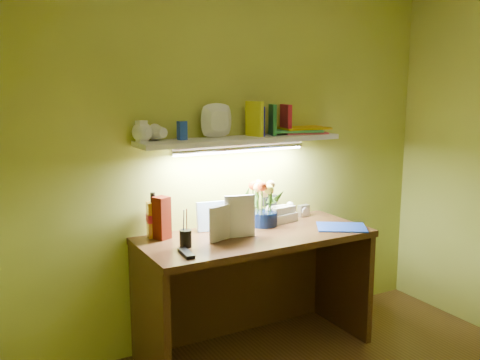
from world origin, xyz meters
name	(u,v)px	position (x,y,z in m)	size (l,w,h in m)	color
desk	(255,293)	(0.00, 1.20, 0.38)	(1.40, 0.60, 0.75)	#391E0F
flower_bouquet	(264,201)	(0.14, 1.35, 0.91)	(0.20, 0.20, 0.31)	#061135
telephone	(280,212)	(0.29, 1.38, 0.81)	(0.20, 0.15, 0.12)	beige
desk_clock	(304,211)	(0.50, 1.41, 0.79)	(0.08, 0.04, 0.08)	silver
whisky_bottle	(153,215)	(-0.55, 1.44, 0.88)	(0.07, 0.07, 0.27)	#C1750F
whisky_box	(162,218)	(-0.52, 1.38, 0.87)	(0.08, 0.08, 0.25)	#591305
pen_cup	(186,233)	(-0.47, 1.17, 0.83)	(0.07, 0.07, 0.16)	black
art_card	(211,216)	(-0.20, 1.40, 0.84)	(0.18, 0.04, 0.18)	white
tv_remote	(186,253)	(-0.52, 1.04, 0.76)	(0.05, 0.16, 0.02)	black
blue_folder	(341,227)	(0.54, 1.06, 0.75)	(0.30, 0.22, 0.01)	blue
desk_book_a	(210,226)	(-0.33, 1.15, 0.85)	(0.15, 0.02, 0.21)	beige
desk_book_b	(224,217)	(-0.20, 1.21, 0.88)	(0.18, 0.02, 0.25)	white
wall_shelf	(242,134)	(0.01, 1.39, 1.33)	(1.31, 0.34, 0.25)	white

